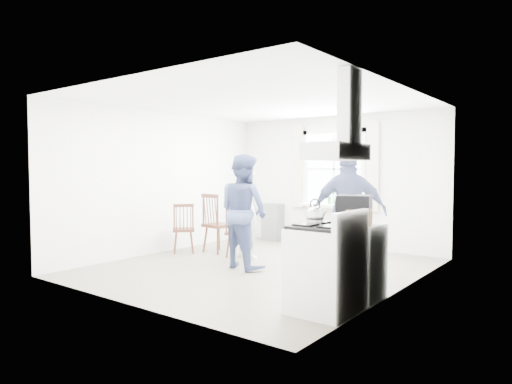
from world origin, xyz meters
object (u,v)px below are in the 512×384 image
(person_left, at_px, (247,213))
(person_right, at_px, (349,212))
(windsor_chair_b, at_px, (213,217))
(person_mid, at_px, (244,211))
(windsor_chair_c, at_px, (184,223))
(stereo_stack, at_px, (354,210))
(windsor_chair_a, at_px, (237,225))
(low_cabinet, at_px, (359,261))
(gas_stove, at_px, (326,268))

(person_left, relative_size, person_right, 0.86)
(windsor_chair_b, relative_size, person_mid, 0.62)
(windsor_chair_c, bearing_deg, stereo_stack, -12.20)
(windsor_chair_a, bearing_deg, person_mid, -42.28)
(windsor_chair_c, bearing_deg, person_left, 15.98)
(windsor_chair_b, distance_m, person_left, 0.80)
(stereo_stack, height_order, windsor_chair_c, stereo_stack)
(low_cabinet, distance_m, person_right, 1.28)
(low_cabinet, bearing_deg, gas_stove, -95.68)
(gas_stove, relative_size, low_cabinet, 1.24)
(windsor_chair_b, distance_m, windsor_chair_c, 0.56)
(windsor_chair_a, distance_m, person_mid, 0.83)
(stereo_stack, height_order, person_left, person_left)
(stereo_stack, relative_size, person_left, 0.30)
(low_cabinet, height_order, person_right, person_right)
(windsor_chair_a, xyz_separation_m, windsor_chair_b, (-0.65, 0.11, 0.10))
(person_mid, bearing_deg, windsor_chair_c, 1.52)
(stereo_stack, xyz_separation_m, windsor_chair_b, (-3.34, 1.16, -0.40))
(windsor_chair_b, xyz_separation_m, person_right, (2.75, -0.08, 0.25))
(person_mid, height_order, person_right, person_right)
(low_cabinet, relative_size, person_right, 0.49)
(windsor_chair_a, relative_size, person_mid, 0.52)
(stereo_stack, bearing_deg, windsor_chair_c, 167.80)
(low_cabinet, relative_size, person_mid, 0.50)
(gas_stove, height_order, low_cabinet, gas_stove)
(low_cabinet, height_order, stereo_stack, stereo_stack)
(gas_stove, xyz_separation_m, windsor_chair_b, (-3.32, 1.79, 0.19))
(windsor_chair_a, distance_m, windsor_chair_c, 1.10)
(low_cabinet, relative_size, windsor_chair_a, 0.96)
(low_cabinet, bearing_deg, person_right, 121.90)
(person_mid, bearing_deg, windsor_chair_a, -31.27)
(stereo_stack, xyz_separation_m, person_right, (-0.59, 1.08, -0.15))
(person_mid, xyz_separation_m, person_right, (1.54, 0.54, 0.03))
(stereo_stack, bearing_deg, person_right, 118.56)
(person_mid, relative_size, person_right, 0.97)
(low_cabinet, xyz_separation_m, windsor_chair_b, (-3.39, 1.09, 0.22))
(windsor_chair_a, bearing_deg, person_right, 0.69)
(stereo_stack, distance_m, person_right, 1.24)
(person_mid, bearing_deg, gas_stove, 161.82)
(person_right, bearing_deg, low_cabinet, 93.10)
(gas_stove, height_order, person_left, person_left)
(windsor_chair_a, height_order, windsor_chair_b, windsor_chair_b)
(gas_stove, bearing_deg, stereo_stack, 87.53)
(windsor_chair_a, distance_m, person_left, 0.28)
(gas_stove, distance_m, stereo_stack, 0.86)
(person_left, bearing_deg, stereo_stack, 160.14)
(low_cabinet, distance_m, windsor_chair_b, 3.56)
(person_left, bearing_deg, windsor_chair_b, 4.39)
(low_cabinet, distance_m, person_mid, 2.26)
(windsor_chair_a, xyz_separation_m, windsor_chair_c, (-1.07, -0.24, -0.01))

